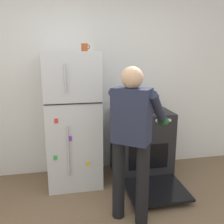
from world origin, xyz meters
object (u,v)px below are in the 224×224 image
object	(u,v)px
person_cook	(133,132)
pepper_mill	(157,100)
stove_range	(141,144)
red_pot	(132,106)
coffee_mug	(85,47)
refrigerator	(73,119)

from	to	relation	value
person_cook	pepper_mill	bearing A→B (deg)	58.20
pepper_mill	stove_range	bearing A→B (deg)	-143.97
red_pot	coffee_mug	size ratio (longest dim) A/B	3.35
person_cook	pepper_mill	size ratio (longest dim) A/B	9.41
red_pot	person_cook	bearing A→B (deg)	-105.43
refrigerator	coffee_mug	distance (m)	0.93
stove_range	coffee_mug	size ratio (longest dim) A/B	11.08
red_pot	pepper_mill	size ratio (longest dim) A/B	2.21
stove_range	pepper_mill	world-z (taller)	pepper_mill
refrigerator	pepper_mill	bearing A→B (deg)	9.17
coffee_mug	stove_range	bearing A→B (deg)	-5.14
coffee_mug	refrigerator	bearing A→B (deg)	-164.60
refrigerator	pepper_mill	world-z (taller)	refrigerator
person_cook	stove_range	bearing A→B (deg)	66.22
coffee_mug	pepper_mill	size ratio (longest dim) A/B	0.66
pepper_mill	person_cook	bearing A→B (deg)	-121.80
refrigerator	person_cook	world-z (taller)	refrigerator
refrigerator	coffee_mug	size ratio (longest dim) A/B	15.45
refrigerator	pepper_mill	size ratio (longest dim) A/B	10.18
person_cook	pepper_mill	world-z (taller)	person_cook
stove_range	person_cook	bearing A→B (deg)	-113.78
stove_range	person_cook	world-z (taller)	person_cook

